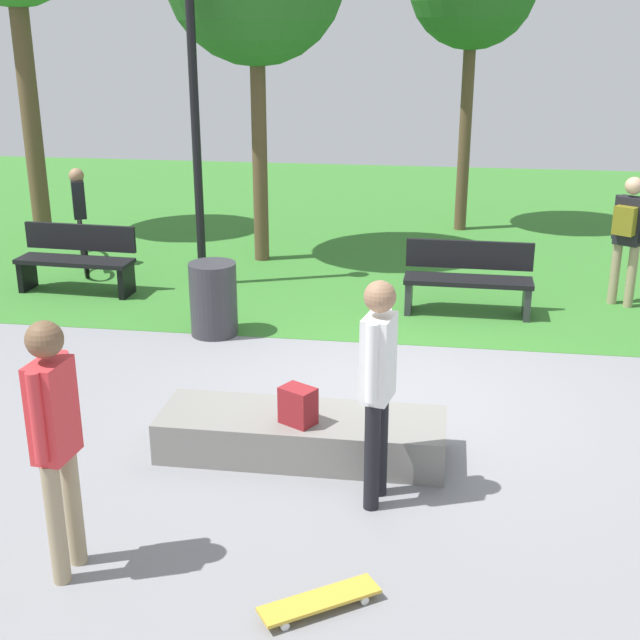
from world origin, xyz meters
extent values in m
plane|color=gray|center=(0.00, 0.00, 0.00)|extent=(28.00, 28.00, 0.00)
cube|color=#387A2D|center=(0.00, 7.67, 0.00)|extent=(26.60, 12.65, 0.01)
cube|color=gray|center=(-0.66, -1.40, 0.18)|extent=(2.45, 0.77, 0.37)
cube|color=maroon|center=(-0.66, -1.54, 0.53)|extent=(0.34, 0.31, 0.32)
cylinder|color=tan|center=(-1.95, -3.37, 0.44)|extent=(0.12, 0.12, 0.88)
cylinder|color=tan|center=(-1.93, -3.15, 0.44)|extent=(0.12, 0.12, 0.88)
cube|color=red|center=(-1.94, -3.26, 1.21)|extent=(0.23, 0.34, 0.66)
cylinder|color=red|center=(-1.96, -3.43, 1.24)|extent=(0.09, 0.09, 0.61)
cylinder|color=red|center=(-1.93, -3.09, 1.24)|extent=(0.09, 0.09, 0.61)
sphere|color=brown|center=(-1.94, -3.26, 1.69)|extent=(0.24, 0.24, 0.24)
cylinder|color=black|center=(0.05, -1.95, 0.44)|extent=(0.12, 0.12, 0.87)
cylinder|color=black|center=(0.01, -2.16, 0.44)|extent=(0.12, 0.12, 0.87)
cube|color=white|center=(0.03, -2.05, 1.20)|extent=(0.26, 0.35, 0.66)
cylinder|color=white|center=(0.07, -1.89, 1.23)|extent=(0.09, 0.09, 0.60)
cylinder|color=white|center=(0.00, -2.22, 1.23)|extent=(0.09, 0.09, 0.60)
sphere|color=#9E7556|center=(0.03, -2.05, 1.68)|extent=(0.24, 0.24, 0.24)
cube|color=gold|center=(-0.20, -3.41, 0.07)|extent=(0.77, 0.62, 0.02)
cylinder|color=silver|center=(-0.02, -3.18, 0.03)|extent=(0.06, 0.06, 0.06)
cylinder|color=silver|center=(0.07, -3.31, 0.03)|extent=(0.06, 0.06, 0.06)
cylinder|color=silver|center=(-0.48, -3.50, 0.03)|extent=(0.06, 0.06, 0.06)
cylinder|color=silver|center=(-0.39, -3.63, 0.03)|extent=(0.06, 0.06, 0.06)
cube|color=black|center=(0.80, 2.53, 0.45)|extent=(1.61, 0.47, 0.06)
cube|color=black|center=(0.80, 2.75, 0.73)|extent=(1.60, 0.09, 0.36)
cube|color=#2D2D33|center=(1.53, 2.52, 0.23)|extent=(0.09, 0.40, 0.45)
cube|color=#2D2D33|center=(0.06, 2.55, 0.23)|extent=(0.09, 0.40, 0.45)
cube|color=black|center=(-4.48, 2.68, 0.45)|extent=(1.62, 0.53, 0.06)
cube|color=black|center=(-4.46, 2.90, 0.73)|extent=(1.60, 0.15, 0.36)
cube|color=black|center=(-3.74, 2.64, 0.23)|extent=(0.10, 0.40, 0.45)
cube|color=black|center=(-5.21, 2.72, 0.23)|extent=(0.10, 0.40, 0.45)
cylinder|color=brown|center=(0.75, 7.23, 1.73)|extent=(0.21, 0.21, 3.47)
cylinder|color=brown|center=(-2.33, 4.73, 1.71)|extent=(0.23, 0.23, 3.41)
cylinder|color=brown|center=(-6.41, 5.70, 2.07)|extent=(0.31, 0.31, 4.14)
cylinder|color=black|center=(-2.87, 3.29, 2.02)|extent=(0.12, 0.12, 4.03)
cylinder|color=#333338|center=(-2.18, 1.39, 0.44)|extent=(0.56, 0.56, 0.87)
cylinder|color=tan|center=(2.71, 3.27, 0.41)|extent=(0.12, 0.12, 0.82)
cylinder|color=tan|center=(2.89, 3.15, 0.41)|extent=(0.12, 0.12, 0.82)
cube|color=black|center=(2.80, 3.21, 1.13)|extent=(0.38, 0.34, 0.62)
cylinder|color=black|center=(2.66, 3.30, 1.15)|extent=(0.09, 0.09, 0.57)
sphere|color=tan|center=(2.80, 3.21, 1.58)|extent=(0.22, 0.22, 0.22)
cube|color=olive|center=(2.71, 3.08, 1.16)|extent=(0.31, 0.27, 0.36)
torus|color=black|center=(-5.16, 4.45, 0.33)|extent=(0.37, 0.67, 0.72)
torus|color=black|center=(-4.67, 3.47, 0.33)|extent=(0.37, 0.67, 0.72)
cube|color=#338C3F|center=(-4.92, 3.96, 0.53)|extent=(0.47, 0.91, 0.08)
cube|color=black|center=(-4.92, 3.96, 1.03)|extent=(0.29, 0.33, 0.56)
sphere|color=#9E7556|center=(-4.92, 3.96, 1.38)|extent=(0.22, 0.22, 0.22)
camera|label=1|loc=(0.46, -7.86, 3.56)|focal=47.77mm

